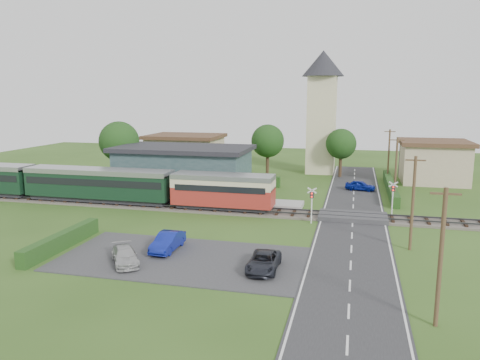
% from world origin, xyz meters
% --- Properties ---
extents(ground, '(120.00, 120.00, 0.00)m').
position_xyz_m(ground, '(0.00, 0.00, 0.00)').
color(ground, '#2D4C19').
extents(railway_track, '(76.00, 3.20, 0.49)m').
position_xyz_m(railway_track, '(0.00, 2.00, 0.11)').
color(railway_track, '#4C443D').
rests_on(railway_track, ground).
extents(road, '(6.00, 70.00, 0.05)m').
position_xyz_m(road, '(10.00, 0.00, 0.03)').
color(road, '#28282B').
rests_on(road, ground).
extents(car_park, '(17.00, 9.00, 0.08)m').
position_xyz_m(car_park, '(-1.50, -12.00, 0.04)').
color(car_park, '#333335').
rests_on(car_park, ground).
extents(crossing_deck, '(6.20, 3.40, 0.45)m').
position_xyz_m(crossing_deck, '(10.00, 2.00, 0.23)').
color(crossing_deck, '#333335').
rests_on(crossing_deck, ground).
extents(platform, '(30.00, 3.00, 0.45)m').
position_xyz_m(platform, '(-10.00, 5.20, 0.23)').
color(platform, gray).
rests_on(platform, ground).
extents(equipment_hut, '(2.30, 2.30, 2.55)m').
position_xyz_m(equipment_hut, '(-18.00, 5.20, 1.75)').
color(equipment_hut, beige).
rests_on(equipment_hut, platform).
extents(station_building, '(16.00, 9.00, 5.30)m').
position_xyz_m(station_building, '(-10.00, 10.99, 2.69)').
color(station_building, '#294243').
rests_on(station_building, ground).
extents(train, '(43.20, 2.90, 3.40)m').
position_xyz_m(train, '(-19.26, 2.00, 2.18)').
color(train, '#232328').
rests_on(train, ground).
extents(church_tower, '(6.00, 6.00, 17.60)m').
position_xyz_m(church_tower, '(5.00, 28.00, 10.23)').
color(church_tower, beige).
rests_on(church_tower, ground).
extents(house_west, '(10.80, 8.80, 5.50)m').
position_xyz_m(house_west, '(-15.00, 25.00, 2.79)').
color(house_west, tan).
rests_on(house_west, ground).
extents(house_east, '(8.80, 8.80, 5.50)m').
position_xyz_m(house_east, '(20.00, 24.00, 2.80)').
color(house_east, tan).
rests_on(house_east, ground).
extents(hedge_carpark, '(0.80, 9.00, 1.20)m').
position_xyz_m(hedge_carpark, '(-11.00, -12.00, 0.60)').
color(hedge_carpark, '#193814').
rests_on(hedge_carpark, ground).
extents(hedge_roadside, '(0.80, 18.00, 1.20)m').
position_xyz_m(hedge_roadside, '(14.20, 16.00, 0.60)').
color(hedge_roadside, '#193814').
rests_on(hedge_roadside, ground).
extents(hedge_station, '(22.00, 0.80, 1.30)m').
position_xyz_m(hedge_station, '(-10.00, 15.50, 0.65)').
color(hedge_station, '#193814').
rests_on(hedge_station, ground).
extents(tree_a, '(5.20, 5.20, 8.00)m').
position_xyz_m(tree_a, '(-20.00, 14.00, 5.38)').
color(tree_a, '#332316').
rests_on(tree_a, ground).
extents(tree_b, '(4.60, 4.60, 7.34)m').
position_xyz_m(tree_b, '(-2.00, 23.00, 5.02)').
color(tree_b, '#332316').
rests_on(tree_b, ground).
extents(tree_c, '(4.20, 4.20, 6.78)m').
position_xyz_m(tree_c, '(8.00, 25.00, 4.65)').
color(tree_c, '#332316').
rests_on(tree_c, ground).
extents(utility_pole_a, '(1.40, 0.22, 7.00)m').
position_xyz_m(utility_pole_a, '(14.20, -18.00, 3.63)').
color(utility_pole_a, '#473321').
rests_on(utility_pole_a, ground).
extents(utility_pole_b, '(1.40, 0.22, 7.00)m').
position_xyz_m(utility_pole_b, '(14.20, -6.00, 3.63)').
color(utility_pole_b, '#473321').
rests_on(utility_pole_b, ground).
extents(utility_pole_c, '(1.40, 0.22, 7.00)m').
position_xyz_m(utility_pole_c, '(14.20, 10.00, 3.63)').
color(utility_pole_c, '#473321').
rests_on(utility_pole_c, ground).
extents(utility_pole_d, '(1.40, 0.22, 7.00)m').
position_xyz_m(utility_pole_d, '(14.20, 22.00, 3.63)').
color(utility_pole_d, '#473321').
rests_on(utility_pole_d, ground).
extents(crossing_signal_near, '(0.84, 0.28, 3.28)m').
position_xyz_m(crossing_signal_near, '(6.40, -0.41, 2.14)').
color(crossing_signal_near, silver).
rests_on(crossing_signal_near, ground).
extents(crossing_signal_far, '(0.84, 0.28, 3.28)m').
position_xyz_m(crossing_signal_far, '(13.60, 4.39, 2.14)').
color(crossing_signal_far, silver).
rests_on(crossing_signal_far, ground).
extents(streetlamp_west, '(0.30, 0.30, 5.15)m').
position_xyz_m(streetlamp_west, '(-22.00, 20.00, 3.04)').
color(streetlamp_west, '#3F3F47').
rests_on(streetlamp_west, ground).
extents(streetlamp_east, '(0.30, 0.30, 5.15)m').
position_xyz_m(streetlamp_east, '(16.00, 27.00, 3.04)').
color(streetlamp_east, '#3F3F47').
rests_on(streetlamp_east, ground).
extents(car_on_road, '(3.69, 1.97, 1.20)m').
position_xyz_m(car_on_road, '(10.72, 15.67, 0.65)').
color(car_on_road, navy).
rests_on(car_on_road, road).
extents(car_park_blue, '(1.40, 4.00, 1.32)m').
position_xyz_m(car_park_blue, '(-3.09, -10.63, 0.74)').
color(car_park_blue, navy).
rests_on(car_park_blue, car_park).
extents(car_park_silver, '(3.46, 4.02, 1.11)m').
position_xyz_m(car_park_silver, '(-4.82, -13.91, 0.63)').
color(car_park_silver, '#AAAAAA').
rests_on(car_park_silver, car_park).
extents(car_park_dark, '(1.95, 4.11, 1.13)m').
position_xyz_m(car_park_dark, '(4.50, -12.83, 0.65)').
color(car_park_dark, '#1F222A').
rests_on(car_park_dark, car_park).
extents(pedestrian_near, '(0.63, 0.51, 1.50)m').
position_xyz_m(pedestrian_near, '(-3.20, 5.26, 1.20)').
color(pedestrian_near, gray).
rests_on(pedestrian_near, platform).
extents(pedestrian_far, '(0.87, 1.05, 1.97)m').
position_xyz_m(pedestrian_far, '(-14.49, 4.67, 1.43)').
color(pedestrian_far, gray).
rests_on(pedestrian_far, platform).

